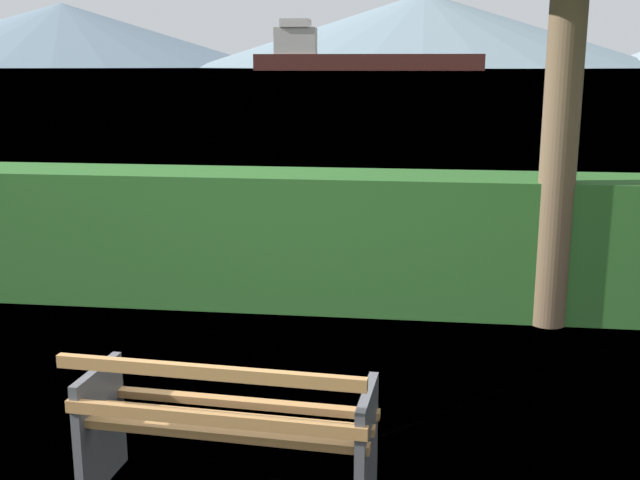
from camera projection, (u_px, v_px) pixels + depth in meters
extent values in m
plane|color=slate|center=(421.00, 70.00, 300.15)|extent=(620.00, 620.00, 0.00)
cube|color=#A0703F|center=(217.00, 434.00, 3.90)|extent=(1.56, 0.17, 0.04)
cube|color=#A0703F|center=(229.00, 418.00, 4.08)|extent=(1.56, 0.17, 0.04)
cube|color=#A0703F|center=(240.00, 402.00, 4.27)|extent=(1.56, 0.17, 0.04)
cube|color=#A0703F|center=(212.00, 419.00, 3.80)|extent=(1.56, 0.15, 0.06)
cube|color=#A0703F|center=(207.00, 372.00, 3.70)|extent=(1.56, 0.15, 0.06)
cube|color=#4C4C51|center=(100.00, 426.00, 4.23)|extent=(0.09, 0.51, 0.68)
cube|color=#4C4C51|center=(366.00, 453.00, 3.95)|extent=(0.09, 0.51, 0.68)
cube|color=#285B23|center=(317.00, 239.00, 7.40)|extent=(11.78, 0.85, 1.28)
cylinder|color=brown|center=(561.00, 118.00, 6.53)|extent=(0.31, 0.31, 3.68)
cube|color=#471E19|center=(368.00, 62.00, 284.60)|extent=(84.54, 15.46, 5.96)
cube|color=beige|center=(296.00, 41.00, 285.11)|extent=(15.60, 11.13, 9.54)
cube|color=silver|center=(296.00, 23.00, 283.71)|extent=(11.12, 12.08, 2.98)
cone|color=slate|center=(63.00, 35.00, 619.10)|extent=(332.35, 332.35, 50.15)
cone|color=slate|center=(424.00, 30.00, 574.22)|extent=(343.86, 343.86, 54.05)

